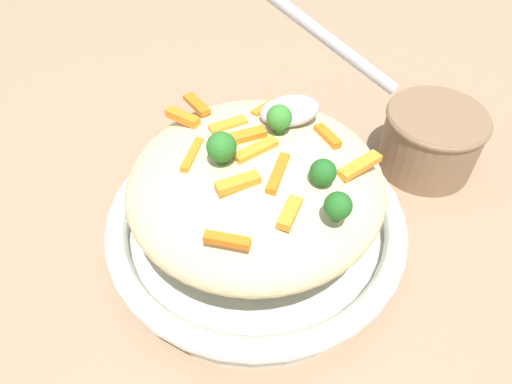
% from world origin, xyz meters
% --- Properties ---
extents(ground_plane, '(2.40, 2.40, 0.00)m').
position_xyz_m(ground_plane, '(0.00, 0.00, 0.00)').
color(ground_plane, '#9E7F60').
extents(serving_bowl, '(0.29, 0.29, 0.05)m').
position_xyz_m(serving_bowl, '(0.00, 0.00, 0.03)').
color(serving_bowl, silver).
rests_on(serving_bowl, ground_plane).
extents(pasta_mound, '(0.23, 0.23, 0.08)m').
position_xyz_m(pasta_mound, '(0.00, 0.00, 0.08)').
color(pasta_mound, beige).
rests_on(pasta_mound, serving_bowl).
extents(carrot_piece_0, '(0.03, 0.04, 0.01)m').
position_xyz_m(carrot_piece_0, '(0.05, -0.02, 0.12)').
color(carrot_piece_0, orange).
rests_on(carrot_piece_0, pasta_mound).
extents(carrot_piece_1, '(0.03, 0.04, 0.01)m').
position_xyz_m(carrot_piece_1, '(-0.01, 0.03, 0.12)').
color(carrot_piece_1, orange).
rests_on(carrot_piece_1, pasta_mound).
extents(carrot_piece_2, '(0.03, 0.01, 0.01)m').
position_xyz_m(carrot_piece_2, '(-0.00, -0.02, 0.13)').
color(carrot_piece_2, orange).
rests_on(carrot_piece_2, pasta_mound).
extents(carrot_piece_3, '(0.03, 0.03, 0.01)m').
position_xyz_m(carrot_piece_3, '(0.05, 0.07, 0.12)').
color(carrot_piece_3, orange).
rests_on(carrot_piece_3, pasta_mound).
extents(carrot_piece_4, '(0.04, 0.02, 0.01)m').
position_xyz_m(carrot_piece_4, '(-0.08, 0.04, 0.12)').
color(carrot_piece_4, orange).
rests_on(carrot_piece_4, pasta_mound).
extents(carrot_piece_5, '(0.03, 0.03, 0.01)m').
position_xyz_m(carrot_piece_5, '(-0.00, 0.07, 0.12)').
color(carrot_piece_5, orange).
rests_on(carrot_piece_5, pasta_mound).
extents(carrot_piece_6, '(0.04, 0.01, 0.01)m').
position_xyz_m(carrot_piece_6, '(0.01, -0.04, 0.12)').
color(carrot_piece_6, orange).
rests_on(carrot_piece_6, pasta_mound).
extents(carrot_piece_7, '(0.03, 0.03, 0.01)m').
position_xyz_m(carrot_piece_7, '(0.04, -0.07, 0.12)').
color(carrot_piece_7, orange).
rests_on(carrot_piece_7, pasta_mound).
extents(carrot_piece_8, '(0.04, 0.02, 0.01)m').
position_xyz_m(carrot_piece_8, '(-0.00, 0.00, 0.13)').
color(carrot_piece_8, orange).
rests_on(carrot_piece_8, pasta_mound).
extents(carrot_piece_9, '(0.03, 0.02, 0.01)m').
position_xyz_m(carrot_piece_9, '(-0.03, -0.06, 0.12)').
color(carrot_piece_9, orange).
rests_on(carrot_piece_9, pasta_mound).
extents(carrot_piece_10, '(0.04, 0.01, 0.01)m').
position_xyz_m(carrot_piece_10, '(0.03, 0.03, 0.12)').
color(carrot_piece_10, orange).
rests_on(carrot_piece_10, pasta_mound).
extents(carrot_piece_11, '(0.02, 0.04, 0.01)m').
position_xyz_m(carrot_piece_11, '(0.03, -0.09, 0.12)').
color(carrot_piece_11, orange).
rests_on(carrot_piece_11, pasta_mound).
extents(carrot_piece_12, '(0.01, 0.03, 0.01)m').
position_xyz_m(carrot_piece_12, '(-0.07, -0.00, 0.12)').
color(carrot_piece_12, orange).
rests_on(carrot_piece_12, pasta_mound).
extents(broccoli_floret_0, '(0.02, 0.02, 0.03)m').
position_xyz_m(broccoli_floret_0, '(0.03, -0.00, 0.14)').
color(broccoli_floret_0, '#296820').
rests_on(broccoli_floret_0, pasta_mound).
extents(broccoli_floret_1, '(0.02, 0.02, 0.03)m').
position_xyz_m(broccoli_floret_1, '(-0.03, 0.08, 0.13)').
color(broccoli_floret_1, '#205B1C').
rests_on(broccoli_floret_1, pasta_mound).
extents(broccoli_floret_2, '(0.02, 0.02, 0.02)m').
position_xyz_m(broccoli_floret_2, '(-0.04, 0.05, 0.13)').
color(broccoli_floret_2, '#205B1C').
rests_on(broccoli_floret_2, pasta_mound).
extents(broccoli_floret_3, '(0.02, 0.02, 0.03)m').
position_xyz_m(broccoli_floret_3, '(-0.03, -0.02, 0.14)').
color(broccoli_floret_3, '#377928').
rests_on(broccoli_floret_3, pasta_mound).
extents(serving_spoon, '(0.14, 0.13, 0.09)m').
position_xyz_m(serving_spoon, '(-0.07, -0.05, 0.14)').
color(serving_spoon, '#B7B7BC').
rests_on(serving_spoon, pasta_mound).
extents(companion_bowl, '(0.11, 0.11, 0.07)m').
position_xyz_m(companion_bowl, '(-0.23, -0.03, 0.04)').
color(companion_bowl, '#8C6B4C').
rests_on(companion_bowl, ground_plane).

